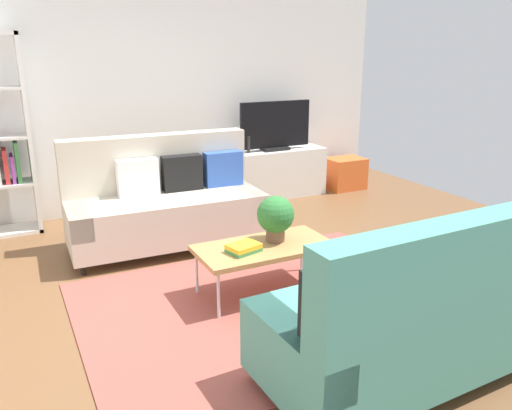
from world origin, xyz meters
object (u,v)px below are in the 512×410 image
(couch_beige, at_px, (165,202))
(storage_trunk, at_px, (345,173))
(tv_console, at_px, (274,173))
(coffee_table, at_px, (264,249))
(vase_0, at_px, (233,147))
(couch_green, at_px, (418,312))
(bottle_0, at_px, (249,144))
(table_book_0, at_px, (244,250))
(tv, at_px, (275,127))
(potted_plant, at_px, (276,216))

(couch_beige, distance_m, storage_trunk, 3.11)
(couch_beige, bearing_deg, tv_console, -147.56)
(couch_beige, xyz_separation_m, storage_trunk, (2.94, 0.99, -0.23))
(couch_beige, xyz_separation_m, coffee_table, (0.39, -1.42, -0.06))
(tv_console, height_order, vase_0, vase_0)
(couch_green, relative_size, bottle_0, 8.74)
(couch_green, height_order, table_book_0, couch_green)
(couch_beige, height_order, tv, tv)
(couch_green, distance_m, storage_trunk, 4.46)
(coffee_table, height_order, tv, tv)
(storage_trunk, height_order, bottle_0, bottle_0)
(tv, distance_m, storage_trunk, 1.32)
(couch_green, height_order, storage_trunk, couch_green)
(coffee_table, bearing_deg, couch_green, -78.67)
(tv_console, relative_size, tv, 1.40)
(coffee_table, distance_m, potted_plant, 0.28)
(tv, distance_m, bottle_0, 0.45)
(coffee_table, height_order, tv_console, tv_console)
(tv, bearing_deg, couch_green, -106.66)
(potted_plant, bearing_deg, tv, 61.45)
(table_book_0, bearing_deg, coffee_table, 12.94)
(bottle_0, bearing_deg, couch_green, -101.22)
(storage_trunk, bearing_deg, tv_console, 174.81)
(tv, bearing_deg, couch_beige, -149.82)
(storage_trunk, bearing_deg, vase_0, 174.90)
(vase_0, bearing_deg, potted_plant, -106.58)
(storage_trunk, distance_m, bottle_0, 1.59)
(potted_plant, bearing_deg, vase_0, 73.42)
(potted_plant, bearing_deg, coffee_table, -157.26)
(tv_console, height_order, tv, tv)
(tv_console, distance_m, potted_plant, 2.81)
(coffee_table, relative_size, table_book_0, 4.58)
(couch_beige, distance_m, coffee_table, 1.47)
(table_book_0, distance_m, vase_0, 2.84)
(couch_beige, height_order, coffee_table, couch_beige)
(storage_trunk, bearing_deg, couch_green, -120.64)
(vase_0, bearing_deg, couch_green, -98.44)
(coffee_table, distance_m, storage_trunk, 3.52)
(couch_green, xyz_separation_m, vase_0, (0.59, 3.99, 0.27))
(tv_console, bearing_deg, bottle_0, -174.28)
(bottle_0, bearing_deg, tv, 2.87)
(bottle_0, bearing_deg, vase_0, 153.56)
(coffee_table, distance_m, table_book_0, 0.22)
(tv, relative_size, table_book_0, 4.17)
(tv, xyz_separation_m, table_book_0, (-1.66, -2.54, -0.52))
(tv_console, relative_size, potted_plant, 3.69)
(storage_trunk, relative_size, table_book_0, 2.17)
(couch_beige, bearing_deg, tv, -148.02)
(table_book_0, relative_size, vase_0, 1.58)
(coffee_table, xyz_separation_m, potted_plant, (0.13, 0.05, 0.24))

